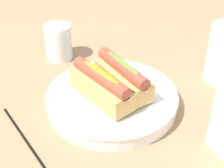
{
  "coord_description": "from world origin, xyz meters",
  "views": [
    {
      "loc": [
        0.51,
        -0.27,
        0.43
      ],
      "look_at": [
        0.02,
        -0.01,
        0.05
      ],
      "focal_mm": 53.06,
      "sensor_mm": 36.0,
      "label": 1
    }
  ],
  "objects": [
    {
      "name": "hotdog_front",
      "position": [
        0.03,
        -0.04,
        0.06
      ],
      "size": [
        0.16,
        0.08,
        0.06
      ],
      "color": "tan",
      "rests_on": "serving_bowl"
    },
    {
      "name": "chopstick_near",
      "position": [
        0.04,
        -0.2,
        0.0
      ],
      "size": [
        0.22,
        0.03,
        0.01
      ],
      "primitive_type": "cylinder",
      "rotation": [
        0.0,
        1.57,
        0.13
      ],
      "color": "black",
      "rests_on": "ground_plane"
    },
    {
      "name": "ground_plane",
      "position": [
        0.0,
        0.0,
        0.0
      ],
      "size": [
        2.4,
        2.4,
        0.0
      ],
      "primitive_type": "plane",
      "color": "#9E7A56"
    },
    {
      "name": "water_glass",
      "position": [
        -0.22,
        -0.04,
        0.04
      ],
      "size": [
        0.07,
        0.07,
        0.09
      ],
      "color": "white",
      "rests_on": "ground_plane"
    },
    {
      "name": "hotdog_back",
      "position": [
        0.02,
        0.01,
        0.06
      ],
      "size": [
        0.15,
        0.06,
        0.06
      ],
      "color": "tan",
      "rests_on": "serving_bowl"
    },
    {
      "name": "serving_bowl",
      "position": [
        0.02,
        -0.01,
        0.02
      ],
      "size": [
        0.27,
        0.27,
        0.03
      ],
      "color": "white",
      "rests_on": "ground_plane"
    }
  ]
}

